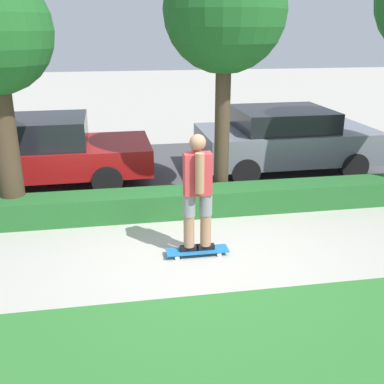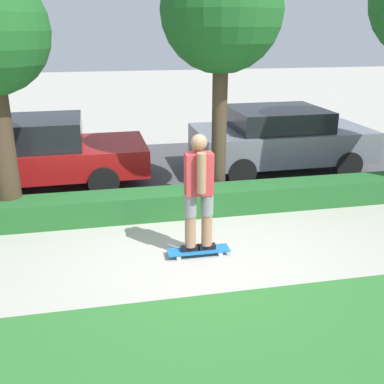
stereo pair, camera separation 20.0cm
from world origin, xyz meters
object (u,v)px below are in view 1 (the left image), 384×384
object	(u,v)px
parked_car_front	(32,151)
parked_car_middle	(285,139)
tree_mid	(225,13)
skateboard	(197,251)
skater_person	(197,191)

from	to	relation	value
parked_car_front	parked_car_middle	size ratio (longest dim) A/B	1.22
parked_car_middle	parked_car_front	bearing A→B (deg)	-179.62
tree_mid	parked_car_middle	xyz separation A→B (m)	(1.86, 1.65, -2.59)
skateboard	tree_mid	bearing A→B (deg)	68.32
tree_mid	parked_car_middle	world-z (taller)	tree_mid
skater_person	parked_car_front	distance (m)	4.57
parked_car_middle	skater_person	bearing A→B (deg)	-126.60
skateboard	skater_person	world-z (taller)	skater_person
skater_person	parked_car_front	size ratio (longest dim) A/B	0.36
parked_car_front	parked_car_middle	distance (m)	5.48
skateboard	parked_car_front	bearing A→B (deg)	127.64
skateboard	parked_car_middle	xyz separation A→B (m)	(2.69, 3.73, 0.67)
skateboard	skater_person	bearing A→B (deg)	0.00
parked_car_front	skateboard	bearing A→B (deg)	-53.59
skater_person	tree_mid	size ratio (longest dim) A/B	0.38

